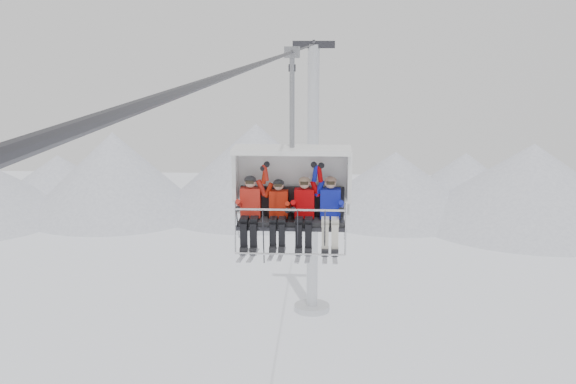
# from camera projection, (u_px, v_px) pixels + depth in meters

# --- Properties ---
(ridgeline) EXTENTS (72.00, 21.00, 7.00)m
(ridgeline) POSITION_uv_depth(u_px,v_px,m) (298.00, 180.00, 55.86)
(ridgeline) COLOR silver
(ridgeline) RESTS_ON ground
(lift_tower_right) EXTENTS (2.00, 1.80, 13.48)m
(lift_tower_right) POSITION_uv_depth(u_px,v_px,m) (313.00, 200.00, 35.58)
(lift_tower_right) COLOR silver
(lift_tower_right) RESTS_ON ground
(haul_cable) EXTENTS (0.06, 50.00, 0.06)m
(haul_cable) POSITION_uv_depth(u_px,v_px,m) (288.00, 54.00, 12.53)
(haul_cable) COLOR #2C2C31
(haul_cable) RESTS_ON lift_tower_left
(chairlift_carrier) EXTENTS (2.35, 1.17, 3.98)m
(chairlift_carrier) POSITION_uv_depth(u_px,v_px,m) (292.00, 184.00, 14.59)
(chairlift_carrier) COLOR black
(chairlift_carrier) RESTS_ON haul_cable
(skier_far_left) EXTENTS (0.40, 1.69, 1.61)m
(skier_far_left) POSITION_uv_depth(u_px,v_px,m) (250.00, 210.00, 14.44)
(skier_far_left) COLOR red
(skier_far_left) RESTS_ON chairlift_carrier
(skier_center_left) EXTENTS (0.37, 1.69, 1.51)m
(skier_center_left) POSITION_uv_depth(u_px,v_px,m) (278.00, 211.00, 14.40)
(skier_center_left) COLOR #AD1B08
(skier_center_left) RESTS_ON chairlift_carrier
(skier_center_right) EXTENTS (0.40, 1.69, 1.59)m
(skier_center_right) POSITION_uv_depth(u_px,v_px,m) (304.00, 210.00, 14.38)
(skier_center_right) COLOR #AE0105
(skier_center_right) RESTS_ON chairlift_carrier
(skier_far_right) EXTENTS (0.40, 1.69, 1.61)m
(skier_far_right) POSITION_uv_depth(u_px,v_px,m) (330.00, 211.00, 14.35)
(skier_far_right) COLOR #101AA0
(skier_far_right) RESTS_ON chairlift_carrier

